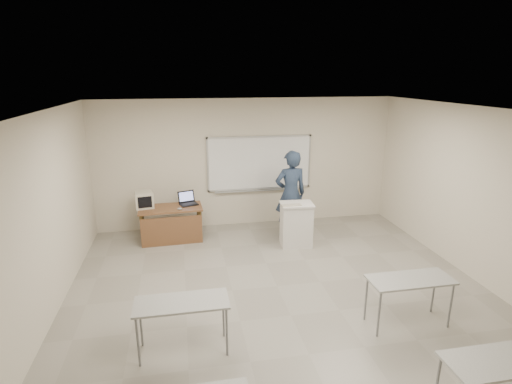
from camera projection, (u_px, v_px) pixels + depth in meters
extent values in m
cube|color=gray|center=(291.00, 316.00, 6.04)|extent=(7.00, 8.00, 0.01)
cube|color=white|center=(260.00, 163.00, 9.41)|extent=(2.40, 0.03, 1.20)
cube|color=#B7BABC|center=(260.00, 137.00, 9.23)|extent=(2.48, 0.04, 0.04)
cube|color=#B7BABC|center=(260.00, 188.00, 9.58)|extent=(2.48, 0.04, 0.04)
cube|color=#B7BABC|center=(208.00, 165.00, 9.19)|extent=(0.04, 0.04, 1.28)
cube|color=#B7BABC|center=(309.00, 161.00, 9.62)|extent=(0.04, 0.04, 1.28)
cube|color=#B7BABC|center=(260.00, 190.00, 9.55)|extent=(2.16, 0.07, 0.02)
cube|color=#A4A5A0|center=(182.00, 303.00, 5.08)|extent=(1.20, 0.50, 0.03)
cylinder|color=slate|center=(138.00, 342.00, 4.90)|extent=(0.03, 0.03, 0.70)
cylinder|color=slate|center=(227.00, 332.00, 5.10)|extent=(0.03, 0.03, 0.70)
cylinder|color=slate|center=(141.00, 323.00, 5.28)|extent=(0.03, 0.03, 0.70)
cylinder|color=slate|center=(223.00, 314.00, 5.47)|extent=(0.03, 0.03, 0.70)
cube|color=#A4A5A0|center=(410.00, 280.00, 5.65)|extent=(1.20, 0.50, 0.03)
cylinder|color=slate|center=(379.00, 314.00, 5.47)|extent=(0.03, 0.03, 0.70)
cylinder|color=slate|center=(451.00, 306.00, 5.67)|extent=(0.03, 0.03, 0.70)
cylinder|color=slate|center=(366.00, 299.00, 5.85)|extent=(0.03, 0.03, 0.70)
cylinder|color=slate|center=(434.00, 291.00, 6.04)|extent=(0.03, 0.03, 0.70)
cube|color=#A4A5A0|center=(503.00, 361.00, 4.05)|extent=(1.20, 0.50, 0.03)
cylinder|color=slate|center=(437.00, 383.00, 4.25)|extent=(0.03, 0.03, 0.70)
cube|color=brown|center=(170.00, 208.00, 8.62)|extent=(1.35, 0.67, 0.04)
cube|color=brown|center=(171.00, 231.00, 8.44)|extent=(1.28, 0.03, 0.63)
cylinder|color=#3F2F14|center=(141.00, 231.00, 8.36)|extent=(0.06, 0.06, 0.71)
cylinder|color=#3F2F14|center=(200.00, 227.00, 8.58)|extent=(0.06, 0.06, 0.71)
cylinder|color=#3F2F14|center=(144.00, 222.00, 8.88)|extent=(0.06, 0.06, 0.71)
cylinder|color=#3F2F14|center=(199.00, 218.00, 9.10)|extent=(0.06, 0.06, 0.71)
cube|color=silver|center=(296.00, 225.00, 8.41)|extent=(0.63, 0.45, 0.90)
cube|color=silver|center=(297.00, 204.00, 8.28)|extent=(0.67, 0.49, 0.04)
cube|color=#B7B09C|center=(144.00, 199.00, 8.61)|extent=(0.36, 0.38, 0.34)
cube|color=#B7B09C|center=(143.00, 202.00, 8.42)|extent=(0.38, 0.04, 0.36)
cube|color=black|center=(143.00, 202.00, 8.40)|extent=(0.29, 0.01, 0.24)
cube|color=black|center=(189.00, 204.00, 8.78)|extent=(0.37, 0.27, 0.02)
cube|color=black|center=(189.00, 204.00, 8.77)|extent=(0.30, 0.16, 0.01)
cube|color=black|center=(188.00, 196.00, 8.90)|extent=(0.37, 0.08, 0.25)
cube|color=#8590D1|center=(188.00, 196.00, 8.89)|extent=(0.31, 0.06, 0.20)
ellipsoid|color=#919398|center=(180.00, 209.00, 8.46)|extent=(0.12, 0.09, 0.04)
cube|color=#B7B09C|center=(291.00, 205.00, 8.13)|extent=(0.41, 0.14, 0.02)
imported|color=black|center=(291.00, 194.00, 8.78)|extent=(0.74, 0.52, 1.95)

